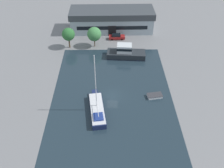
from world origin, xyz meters
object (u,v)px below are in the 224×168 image
quay_tree_near_building (94,34)px  motor_cruiser (126,53)px  parked_car (117,37)px  warehouse_building (112,20)px  quay_tree_by_water (68,34)px  sailboat_moored (97,109)px  small_dinghy (155,96)px

quay_tree_near_building → motor_cruiser: 10.54m
parked_car → motor_cruiser: size_ratio=0.45×
quay_tree_near_building → warehouse_building: bearing=64.7°
warehouse_building → quay_tree_by_water: 16.47m
warehouse_building → parked_car: bearing=-78.7°
parked_car → sailboat_moored: bearing=-9.7°
parked_car → sailboat_moored: sailboat_moored is taller
parked_car → small_dinghy: (7.62, -26.14, -0.49)m
quay_tree_near_building → small_dinghy: bearing=-57.5°
warehouse_building → parked_car: warehouse_building is taller
quay_tree_near_building → quay_tree_by_water: size_ratio=0.99×
warehouse_building → parked_car: size_ratio=5.43×
parked_car → motor_cruiser: motor_cruiser is taller
small_dinghy → sailboat_moored: bearing=-79.7°
warehouse_building → motor_cruiser: bearing=-78.7°
quay_tree_near_building → sailboat_moored: (1.58, -26.42, -3.13)m
motor_cruiser → small_dinghy: (5.53, -16.27, -0.99)m
quay_tree_by_water → sailboat_moored: sailboat_moored is taller
quay_tree_near_building → parked_car: bearing=33.0°
warehouse_building → quay_tree_by_water: bearing=-138.2°
quay_tree_by_water → parked_car: (13.50, 4.66, -3.28)m
quay_tree_by_water → small_dinghy: quay_tree_by_water is taller
sailboat_moored → quay_tree_near_building: bearing=85.9°
quay_tree_near_building → small_dinghy: (14.01, -21.98, -3.52)m
sailboat_moored → parked_car: bearing=73.5°
warehouse_building → motor_cruiser: size_ratio=2.47×
warehouse_building → motor_cruiser: (3.46, -16.34, -1.99)m
sailboat_moored → small_dinghy: 13.21m
quay_tree_near_building → parked_car: 8.21m
quay_tree_by_water → warehouse_building: bearing=42.5°
warehouse_building → quay_tree_near_building: size_ratio=4.45×
quay_tree_by_water → motor_cruiser: size_ratio=0.56×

